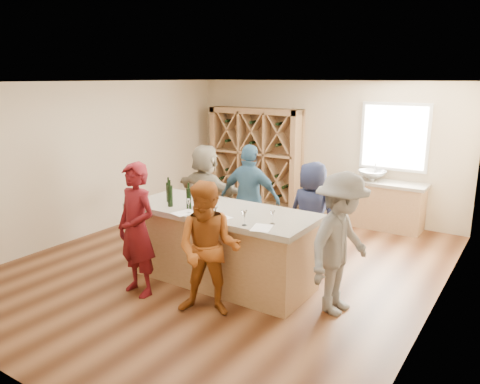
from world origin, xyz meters
The scene contains 31 objects.
floor centered at (0.00, 0.00, -0.05)m, with size 6.00×7.00×0.10m, color brown.
ceiling centered at (0.00, 0.00, 2.85)m, with size 6.00×7.00×0.10m, color white.
wall_back centered at (0.00, 3.55, 1.40)m, with size 6.00×0.10×2.80m, color beige.
wall_left centered at (-3.05, 0.00, 1.40)m, with size 0.10×7.00×2.80m, color beige.
wall_right centered at (3.05, 0.00, 1.40)m, with size 0.10×7.00×2.80m, color beige.
window_frame centered at (1.50, 3.47, 1.75)m, with size 1.30×0.06×1.30m, color white.
window_pane centered at (1.50, 3.44, 1.75)m, with size 1.18×0.01×1.18m, color white.
wine_rack centered at (-1.50, 3.27, 1.10)m, with size 2.20×0.45×2.20m, color #A77C4F.
back_counter_base centered at (1.40, 3.20, 0.43)m, with size 1.60×0.58×0.86m, color #A77C4F.
back_counter_top centered at (1.40, 3.20, 0.89)m, with size 1.70×0.62×0.06m, color #9F9482.
sink centered at (1.20, 3.20, 1.01)m, with size 0.54×0.54×0.19m, color silver.
faucet centered at (1.20, 3.38, 1.07)m, with size 0.02×0.02×0.30m, color silver.
tasting_counter_base centered at (0.26, -0.53, 0.50)m, with size 2.60×1.00×1.00m, color #A77C4F.
tasting_counter_top centered at (0.26, -0.53, 1.04)m, with size 2.72×1.12×0.08m, color #9F9482.
wine_bottle_a centered at (-0.61, -0.63, 1.22)m, with size 0.07×0.07×0.29m, color black.
wine_bottle_b centered at (-0.42, -0.82, 1.23)m, with size 0.08×0.08×0.30m, color black.
wine_bottle_d centered at (-0.12, -0.77, 1.23)m, with size 0.07×0.07×0.29m, color black.
wine_bottle_e centered at (0.02, -0.72, 1.22)m, with size 0.07×0.07×0.28m, color black.
wine_glass_a centered at (0.02, -0.94, 1.18)m, with size 0.08×0.08×0.20m, color white.
wine_glass_b centered at (0.50, -0.99, 1.16)m, with size 0.06×0.06×0.17m, color white.
wine_glass_c centered at (0.94, -0.98, 1.18)m, with size 0.08×0.08×0.20m, color white.
wine_glass_e centered at (1.20, -0.74, 1.16)m, with size 0.06×0.06×0.16m, color white.
tasting_menu_a centered at (-0.04, -0.96, 1.08)m, with size 0.23×0.31×0.00m, color white.
tasting_menu_b centered at (0.52, -0.90, 1.08)m, with size 0.20×0.27×0.00m, color white.
tasting_menu_c centered at (1.17, -0.94, 1.08)m, with size 0.23×0.31×0.00m, color white.
person_near_left centered at (-0.46, -1.45, 0.90)m, with size 0.66×0.48×1.81m, color #590F14.
person_near_right centered at (0.68, -1.38, 0.84)m, with size 0.82×0.45×1.68m, color #994C19.
person_server centered at (2.00, -0.46, 0.89)m, with size 1.15×0.54×1.79m, color slate.
person_far_mid centered at (-0.04, 0.71, 0.91)m, with size 1.06×0.54×1.81m, color #335972.
person_far_right centered at (1.04, 0.79, 0.81)m, with size 0.80×0.52×1.63m, color #191E38.
person_far_left centered at (-1.05, 0.83, 0.86)m, with size 1.60×0.57×1.72m, color gray.
Camera 1 is at (3.92, -5.63, 2.88)m, focal length 35.00 mm.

